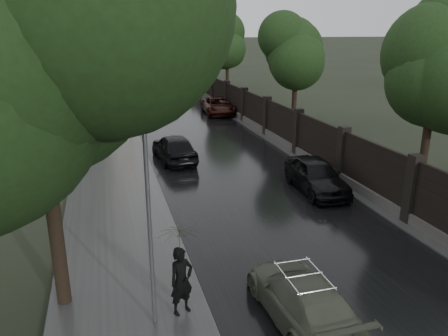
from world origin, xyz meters
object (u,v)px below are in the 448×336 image
Objects in this scene: tree_left_near at (34,58)px; tree_right_b at (296,60)px; traffic_light at (129,96)px; hatchback_left at (174,148)px; lamp_post at (150,229)px; car_right_near at (316,175)px; volga_sedan at (302,299)px; tree_right_a at (435,80)px; pedestrian_umbrella at (180,246)px; car_right_far at (218,106)px; tree_left_far at (75,53)px; tree_right_c at (227,49)px.

tree_left_near reaches higher than tree_right_b.
traffic_light is 0.89× the size of hatchback_left.
tree_right_b is 24.33m from lamp_post.
car_right_near is at bearing -65.92° from traffic_light.
volga_sedan is 0.95× the size of hatchback_left.
lamp_post is at bearing -122.18° from tree_right_b.
tree_right_b is 1.56× the size of hatchback_left.
pedestrian_umbrella is (-12.17, -6.29, -2.92)m from tree_right_a.
tree_right_b is 8.82m from car_right_far.
tree_right_b is 1.37× the size of lamp_post.
car_right_near is at bearing 21.38° from pedestrian_umbrella.
car_right_near is (5.38, -6.44, -0.01)m from hatchback_left.
tree_left_far is at bearing 95.21° from lamp_post.
tree_left_far is 18.45m from tree_right_c.
tree_left_far is 1.05× the size of tree_right_c.
hatchback_left is at bearing 78.69° from lamp_post.
tree_left_near is 3.26× the size of pedestrian_umbrella.
hatchback_left is 14.05m from pedestrian_umbrella.
car_right_far is at bearing 49.90° from pedestrian_umbrella.
tree_left_far is 28.73m from lamp_post.
hatchback_left is at bearing 68.24° from tree_left_near.
car_right_far is (7.70, 3.57, -1.68)m from traffic_light.
tree_right_c reaches higher than car_right_near.
tree_right_c is at bearing -105.04° from volga_sedan.
lamp_post is 23.52m from traffic_light.
car_right_far is at bearing 90.65° from car_right_near.
lamp_post is at bearing -104.15° from car_right_far.
tree_left_near is at bearing -112.20° from tree_right_c.
lamp_post is 1.15× the size of car_right_near.
hatchback_left is at bearing 58.07° from pedestrian_umbrella.
tree_left_near is at bearing -98.53° from traffic_light.
tree_left_near reaches higher than car_right_near.
tree_left_near reaches higher than hatchback_left.
volga_sedan is 9.51m from car_right_near.
car_right_near is (10.80, -20.89, -4.48)m from tree_left_far.
lamp_post is 1.14× the size of hatchback_left.
tree_left_near is 27.03m from tree_left_far.
hatchback_left is (-10.09, 7.55, -4.18)m from tree_right_a.
hatchback_left is (5.41, -14.45, -4.48)m from tree_left_far.
tree_left_far reaches higher than traffic_light.
lamp_post is at bearing -12.92° from volga_sedan.
tree_right_c is 1.56× the size of hatchback_left.
tree_right_a is 1.56× the size of hatchback_left.
car_right_near is (10.40, 6.11, -5.66)m from tree_left_near.
tree_right_c is at bearing 32.83° from tree_left_far.
pedestrian_umbrella is at bearing -120.97° from tree_right_b.
tree_left_far is 12.35m from car_right_far.
car_right_far is at bearing -102.30° from volga_sedan.
tree_left_near is at bearing 132.86° from pedestrian_umbrella.
tree_right_c is 40.53m from volga_sedan.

